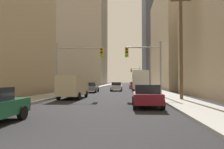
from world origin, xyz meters
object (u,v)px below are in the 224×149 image
(sedan_white, at_px, (116,86))
(traffic_signal_near_right, at_px, (145,60))
(sedan_grey, at_px, (91,87))
(traffic_signal_near_left, at_px, (77,60))
(sedan_maroon, at_px, (147,96))
(traffic_signal_far_right, at_px, (136,73))
(cargo_van_beige, at_px, (73,86))
(city_bus, at_px, (139,80))
(sedan_red, at_px, (134,85))

(sedan_white, height_order, traffic_signal_near_right, traffic_signal_near_right)
(traffic_signal_near_right, bearing_deg, sedan_grey, 128.96)
(traffic_signal_near_left, bearing_deg, sedan_maroon, -50.54)
(traffic_signal_near_left, xyz_separation_m, traffic_signal_far_right, (7.88, 40.30, -0.11))
(cargo_van_beige, bearing_deg, city_bus, 66.18)
(sedan_red, xyz_separation_m, traffic_signal_near_left, (-6.81, -24.36, 3.34))
(cargo_van_beige, bearing_deg, sedan_red, 75.75)
(traffic_signal_near_right, bearing_deg, sedan_white, 105.38)
(sedan_maroon, bearing_deg, sedan_white, 98.46)
(sedan_maroon, height_order, sedan_white, same)
(city_bus, height_order, sedan_grey, city_bus)
(cargo_van_beige, distance_m, traffic_signal_near_right, 8.06)
(cargo_van_beige, height_order, traffic_signal_near_left, traffic_signal_near_left)
(traffic_signal_near_right, bearing_deg, city_bus, 89.32)
(cargo_van_beige, distance_m, sedan_red, 27.23)
(sedan_maroon, distance_m, traffic_signal_far_right, 48.76)
(sedan_white, xyz_separation_m, traffic_signal_far_right, (4.35, 26.20, 3.23))
(traffic_signal_far_right, bearing_deg, cargo_van_beige, -100.40)
(cargo_van_beige, bearing_deg, traffic_signal_far_right, 79.60)
(cargo_van_beige, height_order, sedan_white, cargo_van_beige)
(traffic_signal_far_right, bearing_deg, sedan_red, -93.84)
(sedan_maroon, distance_m, sedan_white, 22.69)
(sedan_white, bearing_deg, sedan_red, 72.27)
(city_bus, xyz_separation_m, sedan_maroon, (-0.72, -23.25, -1.16))
(sedan_red, relative_size, traffic_signal_near_right, 0.70)
(traffic_signal_near_left, relative_size, traffic_signal_near_right, 1.00)
(sedan_white, height_order, sedan_red, same)
(cargo_van_beige, xyz_separation_m, traffic_signal_far_right, (7.77, 42.33, 2.71))
(city_bus, distance_m, traffic_signal_near_left, 16.87)
(sedan_grey, bearing_deg, city_bus, 36.38)
(sedan_white, distance_m, sedan_red, 10.77)
(cargo_van_beige, relative_size, sedan_white, 1.24)
(cargo_van_beige, distance_m, traffic_signal_near_left, 3.48)
(sedan_maroon, xyz_separation_m, traffic_signal_near_left, (-6.86, 8.34, 3.34))
(city_bus, bearing_deg, traffic_signal_far_right, 89.34)
(sedan_grey, height_order, traffic_signal_near_right, traffic_signal_near_right)
(sedan_grey, distance_m, sedan_white, 6.04)
(sedan_white, bearing_deg, sedan_maroon, -81.54)
(sedan_white, bearing_deg, sedan_grey, -126.72)
(city_bus, relative_size, sedan_red, 2.73)
(sedan_maroon, distance_m, traffic_signal_near_right, 8.97)
(sedan_grey, bearing_deg, sedan_maroon, -68.45)
(sedan_red, relative_size, traffic_signal_far_right, 0.70)
(traffic_signal_near_left, bearing_deg, traffic_signal_far_right, 78.94)
(city_bus, distance_m, sedan_white, 4.29)
(sedan_maroon, distance_m, traffic_signal_near_left, 11.30)
(city_bus, bearing_deg, sedan_maroon, -91.77)
(sedan_red, bearing_deg, traffic_signal_near_left, -105.61)
(city_bus, xyz_separation_m, sedan_grey, (-7.67, -5.65, -1.16))
(sedan_maroon, bearing_deg, traffic_signal_near_right, 86.29)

